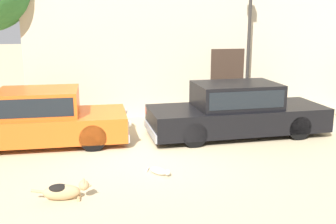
% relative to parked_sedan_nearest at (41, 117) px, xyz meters
% --- Properties ---
extents(ground_plane, '(80.00, 80.00, 0.00)m').
position_rel_parked_sedan_nearest_xyz_m(ground_plane, '(2.38, -1.13, -0.68)').
color(ground_plane, tan).
extents(parked_sedan_nearest, '(4.29, 1.75, 1.37)m').
position_rel_parked_sedan_nearest_xyz_m(parked_sedan_nearest, '(0.00, 0.00, 0.00)').
color(parked_sedan_nearest, '#D15619').
rests_on(parked_sedan_nearest, ground_plane).
extents(parked_sedan_second, '(4.86, 1.85, 1.40)m').
position_rel_parked_sedan_nearest_xyz_m(parked_sedan_second, '(5.02, -0.16, 0.02)').
color(parked_sedan_second, black).
rests_on(parked_sedan_second, ground_plane).
extents(apartment_block, '(17.77, 5.24, 7.01)m').
position_rel_parked_sedan_nearest_xyz_m(apartment_block, '(8.22, 4.84, 2.82)').
color(apartment_block, beige).
rests_on(apartment_block, ground_plane).
extents(stray_dog_spotted, '(1.04, 0.27, 0.37)m').
position_rel_parked_sedan_nearest_xyz_m(stray_dog_spotted, '(0.72, -3.33, -0.51)').
color(stray_dog_spotted, tan).
rests_on(stray_dog_spotted, ground_plane).
extents(stray_cat, '(0.45, 0.58, 0.16)m').
position_rel_parked_sedan_nearest_xyz_m(stray_cat, '(2.53, -2.52, -0.60)').
color(stray_cat, beige).
rests_on(stray_cat, ground_plane).
extents(street_lamp, '(0.22, 0.22, 3.99)m').
position_rel_parked_sedan_nearest_xyz_m(street_lamp, '(5.99, 1.62, 1.86)').
color(street_lamp, '#2D2B28').
rests_on(street_lamp, ground_plane).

